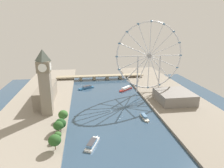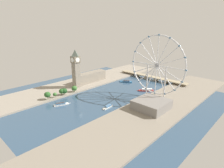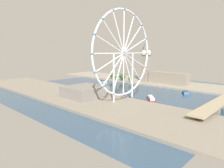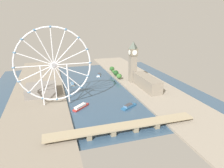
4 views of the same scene
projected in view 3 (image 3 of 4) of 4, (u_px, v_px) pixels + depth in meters
The scene contains 13 objects.
ground_plane at pixel (122, 89), 363.36m from camera, with size 373.38×373.38×0.00m, color #334C66.
riverbank_left at pixel (153, 82), 436.38m from camera, with size 90.00×520.00×3.00m, color gray.
riverbank_right at pixel (76, 97), 289.87m from camera, with size 90.00×520.00×3.00m, color gray.
clock_tower at pixel (146, 61), 419.84m from camera, with size 16.28×16.28×82.43m.
parliament_block at pixel (168, 78), 399.50m from camera, with size 22.00×79.54×22.85m, color gray.
tree_row_embankment at pixel (121, 77), 445.08m from camera, with size 13.62×69.64×14.79m.
ferris_wheel at pixel (124, 54), 259.28m from camera, with size 113.11×3.20×116.88m.
riverside_hall at pixel (85, 92), 284.47m from camera, with size 50.08×50.46×15.16m, color gray.
river_bridge at pixel (224, 100), 250.94m from camera, with size 185.38×16.35×8.67m.
tour_boat_0 at pixel (103, 81), 438.35m from camera, with size 16.26×28.68×4.66m.
tour_boat_1 at pixel (151, 98), 278.45m from camera, with size 29.61×27.39×5.52m.
tour_boat_2 at pixel (186, 93), 316.63m from camera, with size 31.56×21.73×5.12m.
tour_boat_3 at pixel (95, 88), 356.91m from camera, with size 6.43×24.71×4.62m.
Camera 3 is at (273.41, 230.72, 66.80)m, focal length 32.43 mm.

